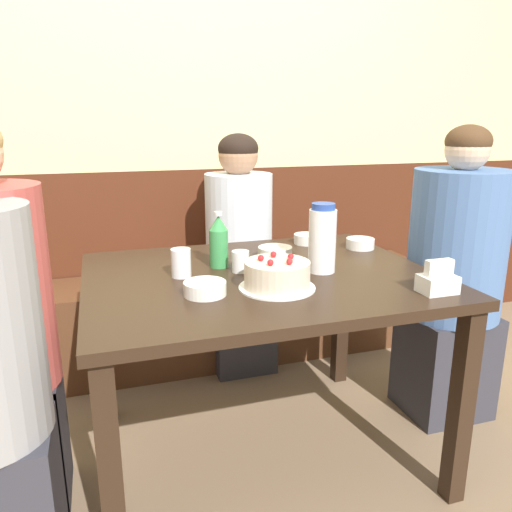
{
  "coord_description": "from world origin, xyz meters",
  "views": [
    {
      "loc": [
        -0.52,
        -1.57,
        1.24
      ],
      "look_at": [
        -0.0,
        0.05,
        0.77
      ],
      "focal_mm": 35.0,
      "sensor_mm": 36.0,
      "label": 1
    }
  ],
  "objects_px": {
    "soju_bottle": "(219,241)",
    "bowl_side_dish": "(275,252)",
    "bowl_soup_white": "(307,239)",
    "person_dark_striped": "(454,278)",
    "napkin_holder": "(438,281)",
    "glass_water_tall": "(181,263)",
    "glass_tumbler_short": "(240,261)",
    "bench_seat": "(211,318)",
    "person_grey_tee": "(239,261)",
    "water_pitcher": "(322,239)",
    "bowl_rice_small": "(205,288)",
    "bowl_sauce_shallow": "(360,243)",
    "birthday_cake": "(277,275)"
  },
  "relations": [
    {
      "from": "bowl_soup_white",
      "to": "glass_tumbler_short",
      "type": "height_order",
      "value": "glass_tumbler_short"
    },
    {
      "from": "glass_water_tall",
      "to": "napkin_holder",
      "type": "bearing_deg",
      "value": -29.0
    },
    {
      "from": "bowl_rice_small",
      "to": "bowl_sauce_shallow",
      "type": "xyz_separation_m",
      "value": [
        0.73,
        0.37,
        0.0
      ]
    },
    {
      "from": "bench_seat",
      "to": "bowl_sauce_shallow",
      "type": "xyz_separation_m",
      "value": [
        0.5,
        -0.62,
        0.51
      ]
    },
    {
      "from": "bowl_sauce_shallow",
      "to": "glass_water_tall",
      "type": "bearing_deg",
      "value": -168.2
    },
    {
      "from": "water_pitcher",
      "to": "bowl_sauce_shallow",
      "type": "bearing_deg",
      "value": 40.53
    },
    {
      "from": "glass_tumbler_short",
      "to": "person_grey_tee",
      "type": "xyz_separation_m",
      "value": [
        0.19,
        0.69,
        -0.2
      ]
    },
    {
      "from": "water_pitcher",
      "to": "person_grey_tee",
      "type": "bearing_deg",
      "value": 96.17
    },
    {
      "from": "glass_water_tall",
      "to": "bowl_soup_white",
      "type": "bearing_deg",
      "value": 27.26
    },
    {
      "from": "bowl_soup_white",
      "to": "person_dark_striped",
      "type": "relative_size",
      "value": 0.09
    },
    {
      "from": "water_pitcher",
      "to": "glass_tumbler_short",
      "type": "bearing_deg",
      "value": 162.98
    },
    {
      "from": "person_grey_tee",
      "to": "bowl_soup_white",
      "type": "bearing_deg",
      "value": 27.71
    },
    {
      "from": "soju_bottle",
      "to": "person_grey_tee",
      "type": "xyz_separation_m",
      "value": [
        0.25,
        0.6,
        -0.26
      ]
    },
    {
      "from": "birthday_cake",
      "to": "bowl_rice_small",
      "type": "height_order",
      "value": "birthday_cake"
    },
    {
      "from": "water_pitcher",
      "to": "person_dark_striped",
      "type": "height_order",
      "value": "person_dark_striped"
    },
    {
      "from": "bowl_sauce_shallow",
      "to": "glass_water_tall",
      "type": "distance_m",
      "value": 0.79
    },
    {
      "from": "soju_bottle",
      "to": "napkin_holder",
      "type": "bearing_deg",
      "value": -39.84
    },
    {
      "from": "water_pitcher",
      "to": "bowl_sauce_shallow",
      "type": "height_order",
      "value": "water_pitcher"
    },
    {
      "from": "napkin_holder",
      "to": "glass_water_tall",
      "type": "distance_m",
      "value": 0.83
    },
    {
      "from": "soju_bottle",
      "to": "bowl_side_dish",
      "type": "distance_m",
      "value": 0.25
    },
    {
      "from": "water_pitcher",
      "to": "bowl_sauce_shallow",
      "type": "relative_size",
      "value": 2.09
    },
    {
      "from": "birthday_cake",
      "to": "water_pitcher",
      "type": "relative_size",
      "value": 1.01
    },
    {
      "from": "person_dark_striped",
      "to": "glass_water_tall",
      "type": "bearing_deg",
      "value": -0.14
    },
    {
      "from": "glass_tumbler_short",
      "to": "soju_bottle",
      "type": "bearing_deg",
      "value": 124.31
    },
    {
      "from": "person_dark_striped",
      "to": "glass_tumbler_short",
      "type": "bearing_deg",
      "value": 0.2
    },
    {
      "from": "bench_seat",
      "to": "person_grey_tee",
      "type": "distance_m",
      "value": 0.37
    },
    {
      "from": "napkin_holder",
      "to": "birthday_cake",
      "type": "bearing_deg",
      "value": 157.9
    },
    {
      "from": "bench_seat",
      "to": "glass_water_tall",
      "type": "relative_size",
      "value": 24.41
    },
    {
      "from": "birthday_cake",
      "to": "soju_bottle",
      "type": "bearing_deg",
      "value": 111.58
    },
    {
      "from": "bowl_side_dish",
      "to": "water_pitcher",
      "type": "bearing_deg",
      "value": -66.74
    },
    {
      "from": "birthday_cake",
      "to": "glass_water_tall",
      "type": "xyz_separation_m",
      "value": [
        -0.27,
        0.22,
        0.0
      ]
    },
    {
      "from": "bowl_side_dish",
      "to": "glass_water_tall",
      "type": "relative_size",
      "value": 1.36
    },
    {
      "from": "bowl_side_dish",
      "to": "bowl_sauce_shallow",
      "type": "height_order",
      "value": "bowl_side_dish"
    },
    {
      "from": "bench_seat",
      "to": "bowl_soup_white",
      "type": "height_order",
      "value": "bowl_soup_white"
    },
    {
      "from": "bench_seat",
      "to": "soju_bottle",
      "type": "xyz_separation_m",
      "value": [
        -0.12,
        -0.7,
        0.59
      ]
    },
    {
      "from": "glass_tumbler_short",
      "to": "bowl_rice_small",
      "type": "bearing_deg",
      "value": -130.25
    },
    {
      "from": "bowl_side_dish",
      "to": "glass_water_tall",
      "type": "distance_m",
      "value": 0.41
    },
    {
      "from": "bowl_rice_small",
      "to": "soju_bottle",
      "type": "bearing_deg",
      "value": 68.37
    },
    {
      "from": "glass_tumbler_short",
      "to": "person_dark_striped",
      "type": "distance_m",
      "value": 0.93
    },
    {
      "from": "glass_tumbler_short",
      "to": "person_grey_tee",
      "type": "distance_m",
      "value": 0.74
    },
    {
      "from": "napkin_holder",
      "to": "bowl_rice_small",
      "type": "xyz_separation_m",
      "value": [
        -0.69,
        0.2,
        -0.02
      ]
    },
    {
      "from": "soju_bottle",
      "to": "bowl_side_dish",
      "type": "bearing_deg",
      "value": 12.38
    },
    {
      "from": "bowl_sauce_shallow",
      "to": "glass_tumbler_short",
      "type": "distance_m",
      "value": 0.59
    },
    {
      "from": "soju_bottle",
      "to": "bowl_rice_small",
      "type": "height_order",
      "value": "soju_bottle"
    },
    {
      "from": "bowl_rice_small",
      "to": "bowl_sauce_shallow",
      "type": "bearing_deg",
      "value": 26.6
    },
    {
      "from": "bowl_side_dish",
      "to": "soju_bottle",
      "type": "bearing_deg",
      "value": -167.62
    },
    {
      "from": "bench_seat",
      "to": "napkin_holder",
      "type": "relative_size",
      "value": 21.51
    },
    {
      "from": "water_pitcher",
      "to": "soju_bottle",
      "type": "bearing_deg",
      "value": 153.1
    },
    {
      "from": "napkin_holder",
      "to": "bowl_sauce_shallow",
      "type": "relative_size",
      "value": 0.95
    },
    {
      "from": "bowl_rice_small",
      "to": "bowl_sauce_shallow",
      "type": "relative_size",
      "value": 1.13
    }
  ]
}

